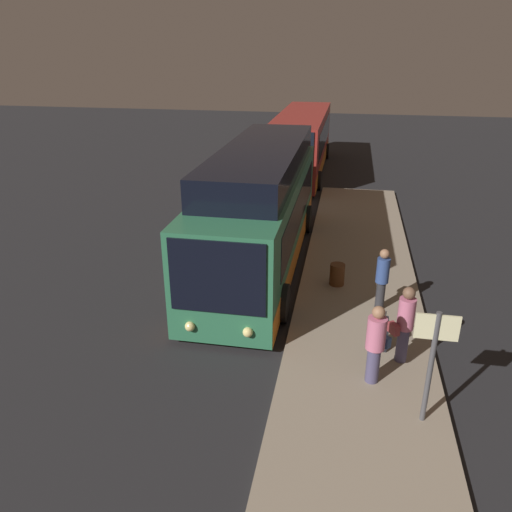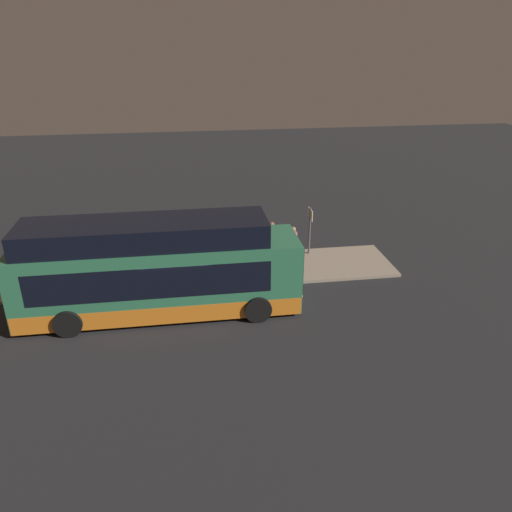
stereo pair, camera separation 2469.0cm
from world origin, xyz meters
name	(u,v)px [view 1 (the left image)]	position (x,y,z in m)	size (l,w,h in m)	color
ground	(254,269)	(0.00, 0.00, 0.00)	(80.00, 80.00, 0.00)	#232326
platform	(358,276)	(0.00, 3.33, 0.07)	(20.00, 3.45, 0.13)	gray
bus_lead	(260,213)	(-0.68, 0.07, 1.71)	(10.80, 2.83, 3.81)	#2D704C
bus_second	(302,142)	(-14.00, 0.07, 1.59)	(11.65, 2.82, 3.21)	maroon
passenger_boarding	(405,322)	(4.53, 4.24, 1.14)	(0.56, 0.63, 1.85)	#4C476B
passenger_waiting	(376,342)	(5.39, 3.59, 1.10)	(0.65, 0.62, 1.80)	#4C476B
passenger_with_bags	(382,276)	(2.11, 3.87, 1.07)	(0.56, 0.40, 1.72)	#2D2D33
suitcase	(384,334)	(4.05, 3.87, 0.50)	(0.43, 0.18, 0.97)	black
sign_post	(433,353)	(6.44, 4.51, 1.65)	(0.10, 0.77, 2.34)	#4C4C51
trash_bin	(337,274)	(0.87, 2.68, 0.46)	(0.44, 0.44, 0.65)	#593319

